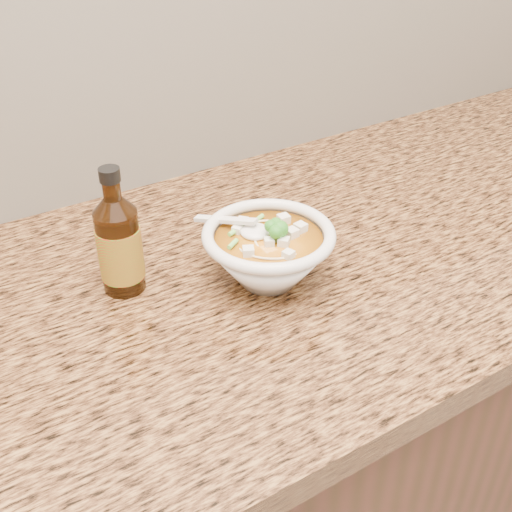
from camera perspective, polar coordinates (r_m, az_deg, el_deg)
counter_slab at (r=0.88m, az=-9.44°, el=-4.87°), size 4.00×0.68×0.04m
soup_bowl at (r=0.87m, az=1.11°, el=0.17°), size 0.18×0.19×0.10m
hot_sauce_bottle at (r=0.86m, az=-12.04°, el=0.93°), size 0.07×0.07×0.18m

